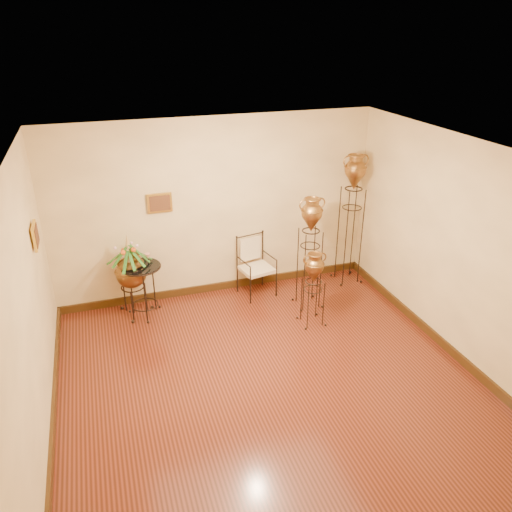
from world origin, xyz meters
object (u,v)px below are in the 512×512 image
object	(u,v)px
amphora_tall	(351,218)
armchair	(257,267)
amphora_mid	(310,252)
side_table	(143,289)
planter_urn	(131,270)

from	to	relation	value
amphora_tall	armchair	distance (m)	1.73
armchair	amphora_mid	bearing A→B (deg)	-52.18
amphora_tall	armchair	bearing A→B (deg)	-180.00
side_table	amphora_tall	bearing A→B (deg)	1.26
amphora_tall	amphora_mid	size ratio (longest dim) A/B	1.24
amphora_mid	planter_urn	world-z (taller)	amphora_mid
amphora_mid	armchair	distance (m)	0.94
amphora_tall	side_table	size ratio (longest dim) A/B	2.11
armchair	side_table	xyz separation A→B (m)	(-1.79, -0.07, -0.06)
planter_urn	side_table	world-z (taller)	planter_urn
amphora_mid	amphora_tall	bearing A→B (deg)	30.07
amphora_mid	side_table	size ratio (longest dim) A/B	1.70
amphora_tall	planter_urn	bearing A→B (deg)	-180.00
amphora_tall	side_table	bearing A→B (deg)	-178.74
amphora_tall	armchair	world-z (taller)	amphora_tall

